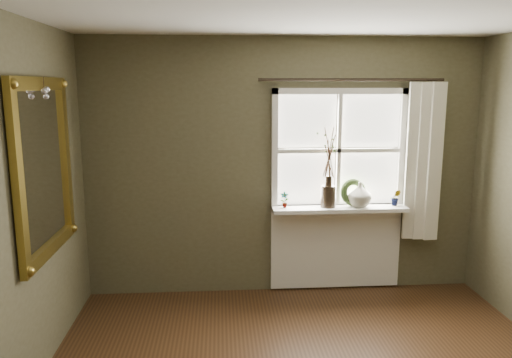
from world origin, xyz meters
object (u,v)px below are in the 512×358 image
object	(u,v)px
dark_jug	(328,196)
cream_vase	(360,194)
gilt_mirror	(44,168)
wreath	(353,195)

from	to	relation	value
dark_jug	cream_vase	xyz separation A→B (m)	(0.32, 0.00, 0.02)
dark_jug	cream_vase	size ratio (longest dim) A/B	0.87
gilt_mirror	dark_jug	bearing A→B (deg)	23.16
wreath	gilt_mirror	xyz separation A→B (m)	(-2.66, -1.06, 0.50)
cream_vase	gilt_mirror	distance (m)	2.94
dark_jug	wreath	world-z (taller)	wreath
dark_jug	gilt_mirror	world-z (taller)	gilt_mirror
dark_jug	wreath	xyz separation A→B (m)	(0.27, 0.04, -0.00)
dark_jug	wreath	size ratio (longest dim) A/B	0.78
dark_jug	cream_vase	world-z (taller)	cream_vase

